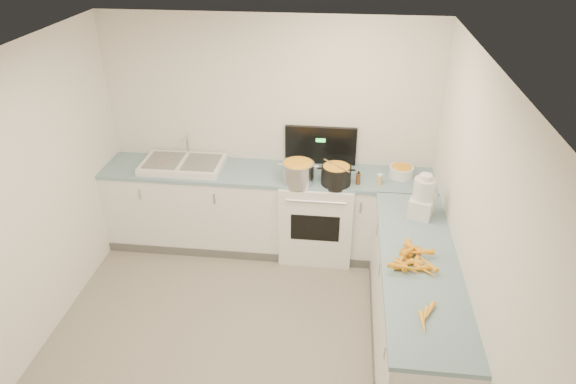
# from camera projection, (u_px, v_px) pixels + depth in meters

# --- Properties ---
(floor) EXTENTS (3.50, 4.00, 0.00)m
(floor) POSITION_uv_depth(u_px,v_px,m) (239.00, 359.00, 4.39)
(floor) COLOR gray
(floor) RESTS_ON ground
(ceiling) EXTENTS (3.50, 4.00, 0.00)m
(ceiling) POSITION_uv_depth(u_px,v_px,m) (219.00, 72.00, 3.17)
(ceiling) COLOR white
(ceiling) RESTS_ON ground
(wall_back) EXTENTS (3.50, 0.00, 2.50)m
(wall_back) POSITION_uv_depth(u_px,v_px,m) (270.00, 133.00, 5.51)
(wall_back) COLOR white
(wall_back) RESTS_ON ground
(wall_left) EXTENTS (0.00, 4.00, 2.50)m
(wall_left) POSITION_uv_depth(u_px,v_px,m) (8.00, 224.00, 3.96)
(wall_left) COLOR white
(wall_left) RESTS_ON ground
(wall_right) EXTENTS (0.00, 4.00, 2.50)m
(wall_right) POSITION_uv_depth(u_px,v_px,m) (475.00, 255.00, 3.60)
(wall_right) COLOR white
(wall_right) RESTS_ON ground
(counter_back) EXTENTS (3.50, 0.62, 0.94)m
(counter_back) POSITION_uv_depth(u_px,v_px,m) (267.00, 210.00, 5.63)
(counter_back) COLOR white
(counter_back) RESTS_ON ground
(counter_right) EXTENTS (0.62, 2.20, 0.94)m
(counter_right) POSITION_uv_depth(u_px,v_px,m) (414.00, 307.00, 4.28)
(counter_right) COLOR white
(counter_right) RESTS_ON ground
(stove) EXTENTS (0.76, 0.65, 1.36)m
(stove) POSITION_uv_depth(u_px,v_px,m) (317.00, 213.00, 5.56)
(stove) COLOR white
(stove) RESTS_ON ground
(sink) EXTENTS (0.86, 0.52, 0.31)m
(sink) POSITION_uv_depth(u_px,v_px,m) (183.00, 164.00, 5.48)
(sink) COLOR white
(sink) RESTS_ON counter_back
(steel_pot) EXTENTS (0.36, 0.36, 0.24)m
(steel_pot) POSITION_uv_depth(u_px,v_px,m) (298.00, 173.00, 5.15)
(steel_pot) COLOR silver
(steel_pot) RESTS_ON stove
(black_pot) EXTENTS (0.39, 0.39, 0.21)m
(black_pot) POSITION_uv_depth(u_px,v_px,m) (336.00, 176.00, 5.13)
(black_pot) COLOR black
(black_pot) RESTS_ON stove
(wooden_spoon) EXTENTS (0.27, 0.27, 0.02)m
(wooden_spoon) POSITION_uv_depth(u_px,v_px,m) (337.00, 166.00, 5.08)
(wooden_spoon) COLOR #AD7A47
(wooden_spoon) RESTS_ON black_pot
(mixing_bowl) EXTENTS (0.27, 0.27, 0.11)m
(mixing_bowl) POSITION_uv_depth(u_px,v_px,m) (401.00, 172.00, 5.28)
(mixing_bowl) COLOR white
(mixing_bowl) RESTS_ON counter_back
(extract_bottle) EXTENTS (0.05, 0.05, 0.12)m
(extract_bottle) POSITION_uv_depth(u_px,v_px,m) (358.00, 179.00, 5.14)
(extract_bottle) COLOR #593319
(extract_bottle) RESTS_ON counter_back
(spice_jar) EXTENTS (0.06, 0.06, 0.10)m
(spice_jar) POSITION_uv_depth(u_px,v_px,m) (379.00, 180.00, 5.14)
(spice_jar) COLOR #E5B266
(spice_jar) RESTS_ON counter_back
(food_processor) EXTENTS (0.27, 0.30, 0.41)m
(food_processor) POSITION_uv_depth(u_px,v_px,m) (423.00, 198.00, 4.57)
(food_processor) COLOR white
(food_processor) RESTS_ON counter_right
(carrot_pile) EXTENTS (0.40, 0.45, 0.10)m
(carrot_pile) POSITION_uv_depth(u_px,v_px,m) (412.00, 258.00, 4.02)
(carrot_pile) COLOR #F9A31E
(carrot_pile) RESTS_ON counter_right
(peeled_carrots) EXTENTS (0.14, 0.30, 0.04)m
(peeled_carrots) POSITION_uv_depth(u_px,v_px,m) (426.00, 316.00, 3.48)
(peeled_carrots) COLOR #FFAB26
(peeled_carrots) RESTS_ON counter_right
(peelings) EXTENTS (0.20, 0.29, 0.01)m
(peelings) POSITION_uv_depth(u_px,v_px,m) (163.00, 161.00, 5.46)
(peelings) COLOR tan
(peelings) RESTS_ON sink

